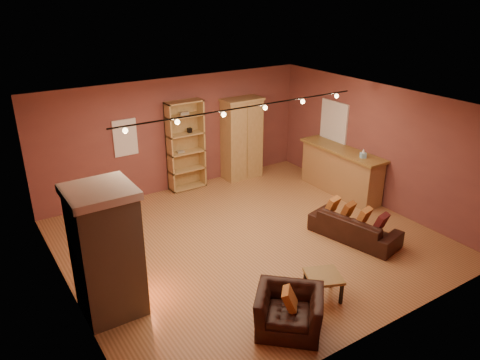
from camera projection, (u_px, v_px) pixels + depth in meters
floor at (250, 240)px, 9.50m from camera, size 7.00×7.00×0.00m
ceiling at (251, 105)px, 8.41m from camera, size 7.00×7.00×0.00m
back_wall at (176, 135)px, 11.47m from camera, size 7.00×0.02×2.80m
left_wall at (63, 224)px, 7.20m from camera, size 0.02×6.50×2.80m
right_wall at (377, 145)px, 10.71m from camera, size 0.02×6.50×2.80m
fireplace at (107, 252)px, 7.10m from camera, size 1.01×0.98×2.12m
back_window at (125, 138)px, 10.75m from camera, size 0.56×0.04×0.86m
bookcase at (185, 145)px, 11.55m from camera, size 0.92×0.36×2.25m
armoire at (242, 138)px, 12.26m from camera, size 1.05×0.60×2.14m
bar_counter at (341, 171)px, 11.47m from camera, size 0.64×2.40×1.15m
tissue_box at (363, 154)px, 10.65m from camera, size 0.16×0.16×0.22m
right_window at (334, 121)px, 11.68m from camera, size 0.05×0.90×1.00m
loveseat at (355, 222)px, 9.44m from camera, size 0.94×1.89×0.76m
armchair at (289, 305)px, 6.92m from camera, size 1.15×1.13×0.86m
coffee_table at (323, 278)px, 7.66m from camera, size 0.73×0.73×0.42m
track_rail at (245, 109)px, 8.61m from camera, size 5.20×0.09×0.13m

